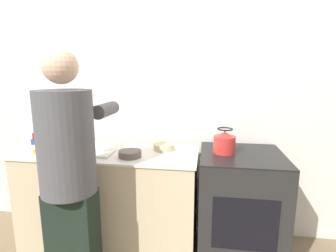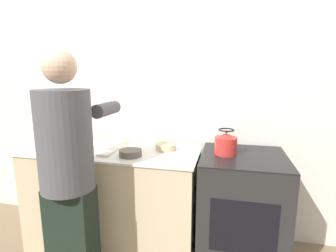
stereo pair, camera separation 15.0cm
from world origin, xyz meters
name	(u,v)px [view 1 (the left image)]	position (x,y,z in m)	size (l,w,h in m)	color
wall_back	(158,100)	(0.00, 0.73, 1.30)	(8.00, 0.05, 2.60)	silver
counter	(111,201)	(-0.34, 0.29, 0.45)	(1.50, 0.61, 0.90)	#C6B28E
oven	(239,207)	(0.75, 0.33, 0.46)	(0.65, 0.67, 0.92)	black
person	(69,172)	(-0.41, -0.24, 0.91)	(0.40, 0.63, 1.69)	black
cutting_board	(93,153)	(-0.45, 0.21, 0.91)	(0.33, 0.23, 0.02)	silver
knife	(93,150)	(-0.46, 0.23, 0.92)	(0.23, 0.09, 0.01)	silver
kettle	(224,143)	(0.61, 0.33, 1.00)	(0.17, 0.17, 0.20)	red
bowl_prep	(164,147)	(0.11, 0.40, 0.93)	(0.18, 0.18, 0.05)	#C6B789
bowl_mixing	(130,154)	(-0.12, 0.17, 0.93)	(0.18, 0.18, 0.05)	brown
canister_jar	(60,135)	(-0.89, 0.48, 0.98)	(0.12, 0.12, 0.16)	#756047
book_stack	(52,140)	(-0.83, 0.25, 0.99)	(0.23, 0.31, 0.17)	olive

